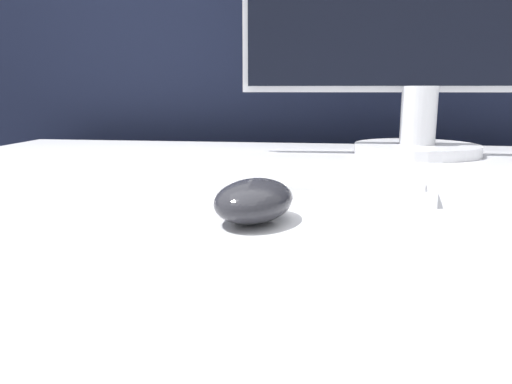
% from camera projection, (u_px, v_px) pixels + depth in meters
% --- Properties ---
extents(partition_panel, '(5.00, 0.03, 1.20)m').
position_uv_depth(partition_panel, '(324.00, 189.00, 1.33)').
color(partition_panel, black).
rests_on(partition_panel, ground_plane).
extents(computer_mouse_near, '(0.09, 0.12, 0.04)m').
position_uv_depth(computer_mouse_near, '(252.00, 200.00, 0.48)').
color(computer_mouse_near, '#232328').
rests_on(computer_mouse_near, desk).
extents(keyboard, '(0.45, 0.20, 0.02)m').
position_uv_depth(keyboard, '(259.00, 178.00, 0.65)').
color(keyboard, white).
rests_on(keyboard, desk).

